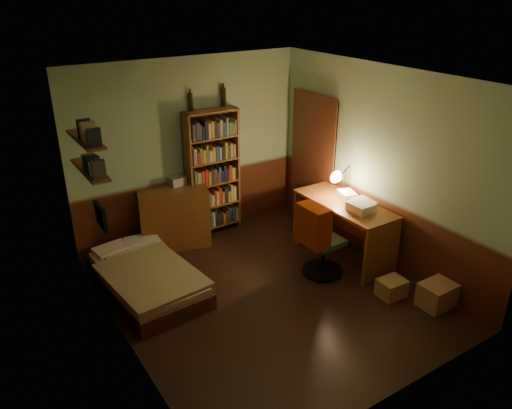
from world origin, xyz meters
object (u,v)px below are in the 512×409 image
mini_stereo (177,181)px  office_chair (324,244)px  bed (146,270)px  desk (343,229)px  dresser (174,217)px  cardboard_box_b (391,288)px  desk_lamp (346,171)px  bookshelf (213,173)px  cardboard_box_a (437,295)px

mini_stereo → office_chair: mini_stereo is taller
bed → desk: size_ratio=1.16×
dresser → cardboard_box_b: 3.12m
office_chair → cardboard_box_b: office_chair is taller
desk → office_chair: size_ratio=1.71×
bed → office_chair: (2.06, -0.91, 0.18)m
office_chair → desk_lamp: bearing=31.6°
mini_stereo → bookshelf: bearing=-12.1°
bookshelf → desk: bookshelf is taller
bookshelf → cardboard_box_a: (1.25, -3.14, -0.79)m
cardboard_box_b → bed: bearing=143.9°
office_chair → cardboard_box_a: office_chair is taller
bookshelf → cardboard_box_b: bearing=-68.0°
dresser → cardboard_box_a: dresser is taller
dresser → desk: dresser is taller
desk_lamp → cardboard_box_b: 1.72m
office_chair → cardboard_box_b: bearing=-68.7°
cardboard_box_a → desk: bearing=94.8°
cardboard_box_a → cardboard_box_b: size_ratio=1.24×
dresser → mini_stereo: (0.13, 0.12, 0.49)m
desk → cardboard_box_a: (0.13, -1.52, -0.25)m
bed → cardboard_box_b: bearing=-39.2°
office_chair → bookshelf: bearing=106.4°
office_chair → cardboard_box_a: (0.66, -1.29, -0.29)m
bookshelf → desk: size_ratio=1.26×
desk → desk_lamp: (0.21, 0.25, 0.72)m
desk → cardboard_box_a: bearing=-85.2°
bed → dresser: dresser is taller
bed → desk: bearing=-17.7°
bed → desk_lamp: desk_lamp is taller
bookshelf → cardboard_box_a: bookshelf is taller
dresser → desk: bearing=-23.9°
bed → office_chair: 2.26m
cardboard_box_b → mini_stereo: bearing=118.7°
dresser → desk_lamp: (2.03, -1.29, 0.69)m
mini_stereo → cardboard_box_a: 3.74m
desk_lamp → office_chair: 1.12m
cardboard_box_a → bookshelf: bearing=111.7°
dresser → cardboard_box_b: dresser is taller
bed → cardboard_box_a: 3.50m
bookshelf → desk_lamp: bookshelf is taller
dresser → cardboard_box_a: size_ratio=2.43×
bed → mini_stereo: bearing=44.3°
bed → desk_lamp: size_ratio=2.66×
desk → cardboard_box_b: 1.14m
bed → desk_lamp: 2.96m
mini_stereo → cardboard_box_a: size_ratio=0.59×
desk → office_chair: bearing=-156.7°
desk → cardboard_box_b: size_ratio=4.68×
mini_stereo → office_chair: bearing=-66.7°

